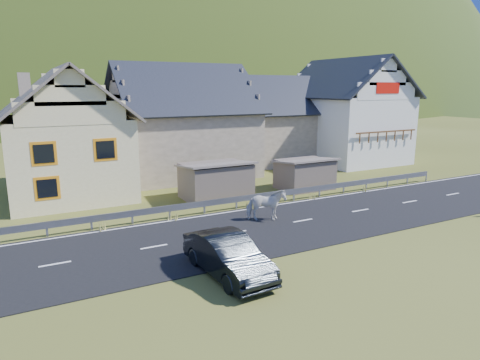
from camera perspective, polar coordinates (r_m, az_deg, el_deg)
ground at (r=22.70m, az=8.38°, el=-5.47°), size 160.00×160.00×0.00m
road at (r=22.69m, az=8.38°, el=-5.42°), size 60.00×7.00×0.04m
lane_markings at (r=22.69m, az=8.38°, el=-5.36°), size 60.00×6.60×0.01m
guardrail at (r=25.48m, az=3.52°, el=-2.08°), size 28.10×0.09×0.75m
shed_left at (r=26.85m, az=-3.26°, el=-0.15°), size 4.30×3.30×2.40m
shed_right at (r=29.72m, az=8.60°, el=0.75°), size 3.80×2.90×2.20m
house_cream at (r=29.58m, az=-22.35°, el=6.49°), size 7.80×9.80×8.30m
house_stone_a at (r=34.54m, az=-7.80°, el=8.45°), size 10.80×9.80×8.90m
house_stone_b at (r=40.84m, az=4.62°, el=8.54°), size 9.80×8.80×8.10m
house_white at (r=42.03m, az=13.90°, el=9.45°), size 8.80×10.80×9.70m
mountain at (r=199.96m, az=-22.65°, el=3.60°), size 440.00×280.00×260.00m
horse at (r=22.28m, az=3.47°, el=-3.33°), size 1.57×2.19×1.69m
car at (r=16.07m, az=-1.64°, el=-10.05°), size 1.88×4.71×1.52m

